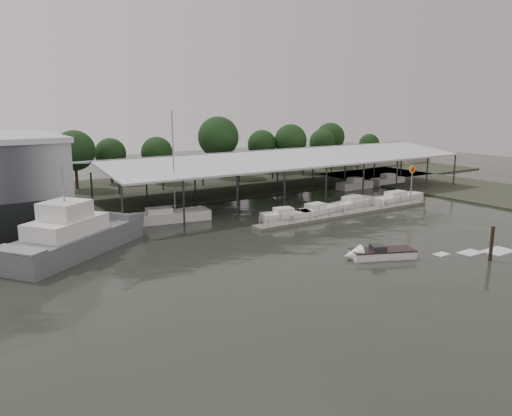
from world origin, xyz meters
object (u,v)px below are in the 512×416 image
shell_fuel_sign (412,177)px  speedboat_underway (377,254)px  grey_trawler (75,237)px  white_sailboat (170,216)px

shell_fuel_sign → speedboat_underway: shell_fuel_sign is taller
shell_fuel_sign → speedboat_underway: size_ratio=0.33×
grey_trawler → shell_fuel_sign: bearing=-38.9°
shell_fuel_sign → grey_trawler: 45.19m
shell_fuel_sign → white_sailboat: bearing=163.7°
white_sailboat → speedboat_underway: (9.87, -24.03, -0.26)m
grey_trawler → speedboat_underway: (22.70, -17.12, -1.19)m
speedboat_underway → shell_fuel_sign: bearing=-123.3°
grey_trawler → white_sailboat: 14.60m
white_sailboat → speedboat_underway: white_sailboat is taller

